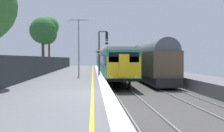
% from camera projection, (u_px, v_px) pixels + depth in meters
% --- Properties ---
extents(ground, '(17.40, 110.00, 1.21)m').
position_uv_depth(ground, '(152.00, 105.00, 14.43)').
color(ground, slate).
extents(commuter_train_at_platform, '(2.83, 63.00, 3.81)m').
position_uv_depth(commuter_train_at_platform, '(106.00, 61.00, 53.79)').
color(commuter_train_at_platform, '#2D846B').
rests_on(commuter_train_at_platform, ground).
extents(freight_train_adjacent_track, '(2.60, 27.91, 4.50)m').
position_uv_depth(freight_train_adjacent_track, '(142.00, 60.00, 38.04)').
color(freight_train_adjacent_track, '#232326').
rests_on(freight_train_adjacent_track, ground).
extents(signal_gantry, '(1.10, 0.24, 4.75)m').
position_uv_depth(signal_gantry, '(102.00, 47.00, 31.86)').
color(signal_gantry, '#47474C').
rests_on(signal_gantry, ground).
extents(speed_limit_sign, '(0.59, 0.08, 2.68)m').
position_uv_depth(speed_limit_sign, '(99.00, 59.00, 29.35)').
color(speed_limit_sign, '#59595B').
rests_on(speed_limit_sign, ground).
extents(platform_lamp_mid, '(2.00, 0.20, 5.43)m').
position_uv_depth(platform_lamp_mid, '(79.00, 43.00, 27.17)').
color(platform_lamp_mid, '#93999E').
rests_on(platform_lamp_mid, ground).
extents(background_tree_left, '(3.10, 3.10, 8.32)m').
position_uv_depth(background_tree_left, '(48.00, 27.00, 45.75)').
color(background_tree_left, '#473323').
rests_on(background_tree_left, ground).
extents(background_tree_right, '(3.74, 3.80, 7.46)m').
position_uv_depth(background_tree_right, '(44.00, 32.00, 40.41)').
color(background_tree_right, '#473323').
rests_on(background_tree_right, ground).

